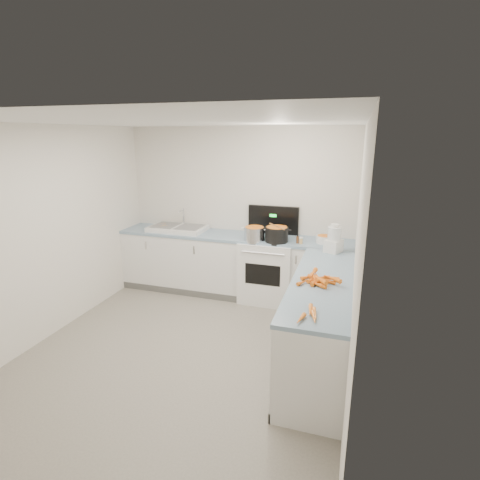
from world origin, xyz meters
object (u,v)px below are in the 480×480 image
(spice_jar, at_px, (301,241))
(sink, at_px, (178,228))
(steel_pot, at_px, (254,234))
(black_pot, at_px, (277,235))
(food_processor, at_px, (334,240))
(mixing_bowl, at_px, (324,239))
(extract_bottle, at_px, (298,240))
(stove, at_px, (268,269))

(spice_jar, bearing_deg, sink, 175.18)
(steel_pot, relative_size, spice_jar, 3.75)
(sink, height_order, black_pot, sink)
(steel_pot, distance_m, food_processor, 1.13)
(sink, relative_size, mixing_bowl, 3.83)
(sink, xyz_separation_m, spice_jar, (1.94, -0.16, 0.00))
(black_pot, height_order, mixing_bowl, black_pot)
(steel_pot, bearing_deg, spice_jar, 1.66)
(steel_pot, relative_size, extract_bottle, 2.98)
(mixing_bowl, distance_m, spice_jar, 0.33)
(black_pot, bearing_deg, steel_pot, -175.27)
(mixing_bowl, relative_size, extract_bottle, 2.31)
(sink, bearing_deg, mixing_bowl, -0.71)
(stove, xyz_separation_m, mixing_bowl, (0.79, -0.01, 0.52))
(sink, height_order, extract_bottle, sink)
(stove, xyz_separation_m, steel_pot, (-0.17, -0.17, 0.55))
(sink, distance_m, spice_jar, 1.94)
(steel_pot, relative_size, mixing_bowl, 1.29)
(black_pot, distance_m, spice_jar, 0.35)
(steel_pot, distance_m, black_pot, 0.31)
(black_pot, relative_size, mixing_bowl, 1.42)
(stove, xyz_separation_m, spice_jar, (0.49, -0.15, 0.50))
(steel_pot, xyz_separation_m, spice_jar, (0.66, 0.02, -0.05))
(sink, relative_size, spice_jar, 11.12)
(sink, height_order, food_processor, food_processor)
(mixing_bowl, relative_size, food_processor, 0.62)
(steel_pot, bearing_deg, sink, 171.91)
(mixing_bowl, xyz_separation_m, spice_jar, (-0.30, -0.14, -0.01))
(extract_bottle, bearing_deg, black_pot, -178.26)
(sink, xyz_separation_m, extract_bottle, (1.89, -0.15, 0.01))
(spice_jar, bearing_deg, food_processor, -28.03)
(mixing_bowl, height_order, spice_jar, mixing_bowl)
(steel_pot, bearing_deg, stove, 44.62)
(black_pot, relative_size, extract_bottle, 3.29)
(steel_pot, height_order, mixing_bowl, steel_pot)
(mixing_bowl, bearing_deg, sink, 179.29)
(food_processor, bearing_deg, stove, 157.56)
(black_pot, xyz_separation_m, extract_bottle, (0.29, 0.01, -0.05))
(sink, bearing_deg, extract_bottle, -4.46)
(steel_pot, distance_m, mixing_bowl, 0.97)
(stove, xyz_separation_m, food_processor, (0.93, -0.39, 0.62))
(spice_jar, bearing_deg, stove, 163.12)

